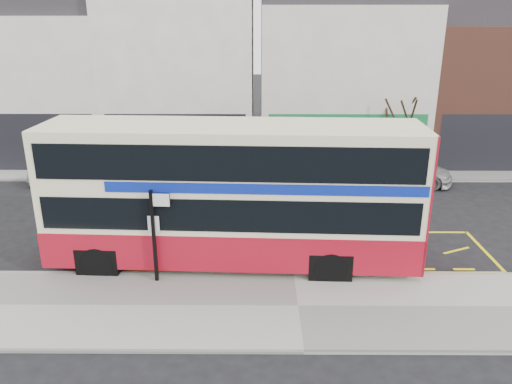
{
  "coord_description": "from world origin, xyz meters",
  "views": [
    {
      "loc": [
        -1.13,
        -14.69,
        7.96
      ],
      "look_at": [
        -1.23,
        2.0,
        2.08
      ],
      "focal_mm": 35.0,
      "sensor_mm": 36.0,
      "label": 1
    }
  ],
  "objects_px": {
    "car_white": "(402,169)",
    "street_tree_right": "(400,108)",
    "car_silver": "(67,174)",
    "car_grey": "(306,174)",
    "double_decker_bus": "(234,193)",
    "bus_stop_post": "(155,227)"
  },
  "relations": [
    {
      "from": "car_white",
      "to": "street_tree_right",
      "type": "bearing_deg",
      "value": 18.19
    },
    {
      "from": "car_silver",
      "to": "car_grey",
      "type": "distance_m",
      "value": 11.85
    },
    {
      "from": "car_silver",
      "to": "car_white",
      "type": "relative_size",
      "value": 0.73
    },
    {
      "from": "car_grey",
      "to": "car_white",
      "type": "distance_m",
      "value": 4.95
    },
    {
      "from": "double_decker_bus",
      "to": "street_tree_right",
      "type": "bearing_deg",
      "value": 54.21
    },
    {
      "from": "bus_stop_post",
      "to": "street_tree_right",
      "type": "distance_m",
      "value": 15.61
    },
    {
      "from": "double_decker_bus",
      "to": "bus_stop_post",
      "type": "relative_size",
      "value": 4.06
    },
    {
      "from": "bus_stop_post",
      "to": "car_white",
      "type": "height_order",
      "value": "bus_stop_post"
    },
    {
      "from": "street_tree_right",
      "to": "car_silver",
      "type": "bearing_deg",
      "value": -173.48
    },
    {
      "from": "bus_stop_post",
      "to": "car_grey",
      "type": "bearing_deg",
      "value": 63.06
    },
    {
      "from": "double_decker_bus",
      "to": "car_silver",
      "type": "height_order",
      "value": "double_decker_bus"
    },
    {
      "from": "bus_stop_post",
      "to": "car_silver",
      "type": "xyz_separation_m",
      "value": [
        -6.41,
        9.68,
        -1.34
      ]
    },
    {
      "from": "double_decker_bus",
      "to": "car_white",
      "type": "relative_size",
      "value": 2.48
    },
    {
      "from": "car_silver",
      "to": "car_grey",
      "type": "relative_size",
      "value": 0.92
    },
    {
      "from": "car_silver",
      "to": "car_grey",
      "type": "height_order",
      "value": "car_grey"
    },
    {
      "from": "bus_stop_post",
      "to": "car_grey",
      "type": "distance_m",
      "value": 11.17
    },
    {
      "from": "car_silver",
      "to": "car_white",
      "type": "height_order",
      "value": "car_white"
    },
    {
      "from": "car_silver",
      "to": "street_tree_right",
      "type": "bearing_deg",
      "value": -86.94
    },
    {
      "from": "car_silver",
      "to": "car_white",
      "type": "distance_m",
      "value": 16.76
    },
    {
      "from": "double_decker_bus",
      "to": "car_silver",
      "type": "distance_m",
      "value": 12.14
    },
    {
      "from": "car_grey",
      "to": "car_silver",
      "type": "bearing_deg",
      "value": 104.56
    },
    {
      "from": "bus_stop_post",
      "to": "car_grey",
      "type": "relative_size",
      "value": 0.77
    }
  ]
}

